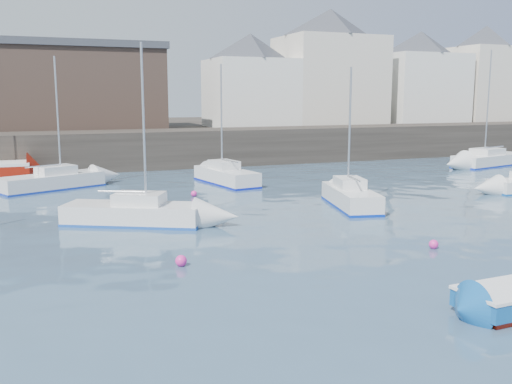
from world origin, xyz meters
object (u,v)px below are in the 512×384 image
object	(u,v)px
sailboat_f	(226,175)
buoy_mid	(433,248)
sailboat_h	(52,181)
buoy_near	(181,266)
sailboat_b	(134,213)
sailboat_c	(351,196)
buoy_far	(194,196)
sailboat_g	(489,159)

from	to	relation	value
sailboat_f	buoy_mid	distance (m)	18.67
sailboat_h	buoy_near	distance (m)	19.29
sailboat_b	sailboat_c	distance (m)	11.31
buoy_far	buoy_mid	bearing A→B (deg)	-69.40
sailboat_b	sailboat_h	bearing A→B (deg)	104.64
sailboat_h	buoy_mid	size ratio (longest dim) A/B	22.63
sailboat_g	buoy_near	world-z (taller)	sailboat_g
sailboat_f	buoy_mid	world-z (taller)	sailboat_f
sailboat_c	buoy_far	bearing A→B (deg)	138.19
buoy_mid	sailboat_b	bearing A→B (deg)	139.72
sailboat_g	buoy_far	bearing A→B (deg)	-168.66
buoy_far	sailboat_c	bearing A→B (deg)	-41.81
sailboat_f	buoy_near	xyz separation A→B (m)	(-7.38, -17.23, -0.55)
sailboat_b	sailboat_c	world-z (taller)	sailboat_b
sailboat_c	buoy_mid	size ratio (longest dim) A/B	20.02
sailboat_c	buoy_near	bearing A→B (deg)	-146.83
sailboat_f	sailboat_g	xyz separation A→B (m)	(23.77, 1.44, -0.01)
sailboat_b	sailboat_g	distance (m)	33.59
buoy_near	buoy_far	world-z (taller)	buoy_near
sailboat_c	sailboat_g	distance (m)	23.30
buoy_mid	buoy_far	world-z (taller)	buoy_mid
sailboat_g	sailboat_h	size ratio (longest dim) A/B	1.16
sailboat_c	sailboat_h	world-z (taller)	sailboat_h
sailboat_c	sailboat_g	world-z (taller)	sailboat_g
buoy_near	sailboat_g	bearing A→B (deg)	30.94
sailboat_b	buoy_far	distance (m)	7.60
sailboat_c	sailboat_f	xyz separation A→B (m)	(-3.54, 10.10, -0.00)
buoy_near	buoy_far	xyz separation A→B (m)	(4.08, 13.25, 0.00)
sailboat_g	sailboat_c	bearing A→B (deg)	-150.30
sailboat_f	buoy_far	distance (m)	5.20
sailboat_g	buoy_near	xyz separation A→B (m)	(-31.15, -18.68, -0.54)
buoy_near	buoy_far	bearing A→B (deg)	72.88
sailboat_h	sailboat_g	bearing A→B (deg)	-0.48
sailboat_g	sailboat_f	bearing A→B (deg)	-176.53
sailboat_b	buoy_mid	distance (m)	13.05
sailboat_b	buoy_far	bearing A→B (deg)	53.82
sailboat_c	sailboat_f	size ratio (longest dim) A/B	0.92
sailboat_f	buoy_near	distance (m)	18.75
buoy_far	sailboat_b	bearing A→B (deg)	-126.18
buoy_near	buoy_far	size ratio (longest dim) A/B	1.14
sailboat_b	buoy_mid	xyz separation A→B (m)	(9.95, -8.43, -0.53)
sailboat_b	buoy_near	xyz separation A→B (m)	(0.40, -7.13, -0.53)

